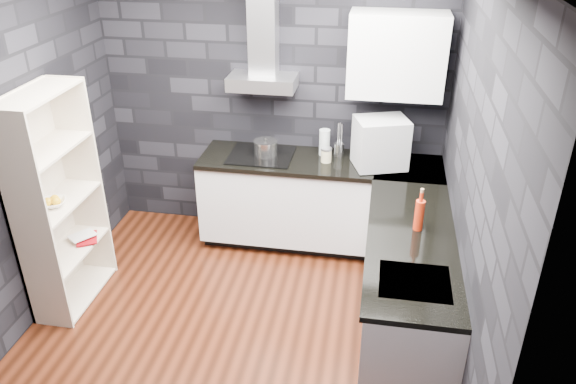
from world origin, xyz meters
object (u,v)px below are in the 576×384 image
(utensil_crock, at_px, (339,150))
(appliance_garage, at_px, (380,143))
(red_bottle, at_px, (419,215))
(pot, at_px, (266,148))
(fruit_bowl, at_px, (53,203))
(bookshelf, at_px, (59,203))
(glass_vase, at_px, (324,142))
(storage_jar, at_px, (326,156))

(utensil_crock, relative_size, appliance_garage, 0.28)
(utensil_crock, xyz_separation_m, red_bottle, (0.68, -1.20, 0.05))
(pot, height_order, fruit_bowl, pot)
(appliance_garage, relative_size, bookshelf, 0.24)
(appliance_garage, xyz_separation_m, red_bottle, (0.31, -1.03, -0.11))
(red_bottle, relative_size, bookshelf, 0.13)
(pot, distance_m, utensil_crock, 0.67)
(utensil_crock, bearing_deg, appliance_garage, -24.59)
(bookshelf, bearing_deg, fruit_bowl, -97.25)
(glass_vase, relative_size, fruit_bowl, 1.27)
(red_bottle, bearing_deg, glass_vase, 124.22)
(utensil_crock, relative_size, fruit_bowl, 0.63)
(glass_vase, distance_m, fruit_bowl, 2.36)
(red_bottle, xyz_separation_m, fruit_bowl, (-2.75, -0.15, -0.08))
(red_bottle, xyz_separation_m, bookshelf, (-2.75, -0.08, -0.11))
(fruit_bowl, bearing_deg, glass_vase, 34.80)
(red_bottle, height_order, bookshelf, bookshelf)
(appliance_garage, bearing_deg, fruit_bowl, -173.20)
(red_bottle, bearing_deg, appliance_garage, 106.75)
(pot, distance_m, bookshelf, 1.83)
(bookshelf, height_order, fruit_bowl, bookshelf)
(utensil_crock, distance_m, appliance_garage, 0.44)
(glass_vase, xyz_separation_m, fruit_bowl, (-1.94, -1.35, -0.08))
(fruit_bowl, bearing_deg, utensil_crock, 32.97)
(bookshelf, xyz_separation_m, fruit_bowl, (0.00, -0.07, 0.04))
(pot, bearing_deg, red_bottle, -38.68)
(glass_vase, relative_size, utensil_crock, 2.02)
(pot, relative_size, utensil_crock, 1.76)
(pot, xyz_separation_m, bookshelf, (-1.41, -1.15, -0.07))
(appliance_garage, bearing_deg, utensil_crock, 136.49)
(bookshelf, bearing_deg, glass_vase, 26.16)
(fruit_bowl, bearing_deg, bookshelf, 90.00)
(utensil_crock, xyz_separation_m, bookshelf, (-2.08, -1.28, -0.06))
(red_bottle, relative_size, fruit_bowl, 1.20)
(appliance_garage, distance_m, fruit_bowl, 2.72)
(glass_vase, xyz_separation_m, bookshelf, (-1.94, -1.28, -0.12))
(utensil_crock, height_order, appliance_garage, appliance_garage)
(storage_jar, height_order, red_bottle, red_bottle)
(storage_jar, bearing_deg, pot, 177.16)
(appliance_garage, bearing_deg, red_bottle, -92.17)
(storage_jar, bearing_deg, fruit_bowl, -148.80)
(red_bottle, distance_m, fruit_bowl, 2.76)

